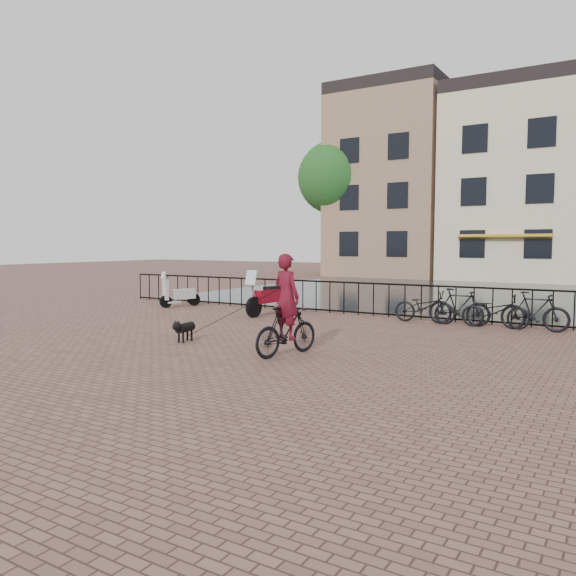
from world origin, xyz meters
The scene contains 14 objects.
ground centered at (0.00, 0.00, 0.00)m, with size 100.00×100.00×0.00m, color brown.
canal_water centered at (0.00, 17.30, 0.00)m, with size 20.00×20.00×0.00m, color black.
railing centered at (0.00, 8.00, 0.50)m, with size 20.00×0.05×1.02m.
canal_house_left centered at (-7.50, 30.00, 6.40)m, with size 7.50×9.00×12.80m.
canal_house_mid centered at (0.50, 30.00, 5.90)m, with size 8.00×9.50×11.80m.
tree_far_left centered at (-11.00, 27.00, 6.73)m, with size 5.04×5.04×9.27m.
cyclist centered at (0.93, 1.43, 0.90)m, with size 0.89×1.79×2.36m.
dog centered at (-1.85, 1.57, 0.26)m, with size 0.36×0.79×0.52m.
motorcycle centered at (-2.84, 6.58, 0.73)m, with size 0.71×2.07×1.45m.
scooter centered at (-6.79, 6.81, 0.64)m, with size 0.89×1.42×1.28m.
parked_bike_0 centered at (1.80, 7.40, 0.45)m, with size 0.60×1.72×0.90m, color black.
parked_bike_1 centered at (2.75, 7.40, 0.50)m, with size 0.47×1.66×1.00m, color black.
parked_bike_2 centered at (3.70, 7.40, 0.45)m, with size 0.60×1.72×0.90m, color black.
parked_bike_3 centered at (4.65, 7.40, 0.50)m, with size 0.47×1.66×1.00m, color black.
Camera 1 is at (6.71, -7.92, 2.22)m, focal length 35.00 mm.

